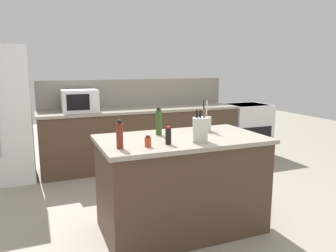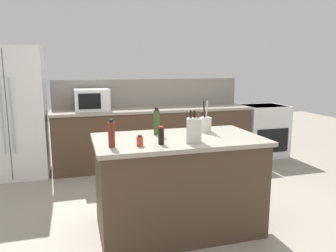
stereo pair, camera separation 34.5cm
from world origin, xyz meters
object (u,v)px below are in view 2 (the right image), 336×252
(range_oven, at_px, (263,130))
(microwave, at_px, (92,100))
(olive_oil_bottle, at_px, (157,122))
(spice_jar_paprika, at_px, (140,141))
(utensil_crock, at_px, (206,124))
(vinegar_bottle, at_px, (112,134))
(soy_sauce_bottle, at_px, (161,136))
(refrigerator, at_px, (12,113))
(knife_block, at_px, (194,130))

(range_oven, height_order, microwave, microwave)
(olive_oil_bottle, height_order, spice_jar_paprika, olive_oil_bottle)
(range_oven, bearing_deg, olive_oil_bottle, -141.07)
(utensil_crock, relative_size, vinegar_bottle, 1.34)
(utensil_crock, relative_size, spice_jar_paprika, 3.34)
(soy_sauce_bottle, bearing_deg, range_oven, 43.41)
(utensil_crock, xyz_separation_m, vinegar_bottle, (-1.02, -0.40, 0.03))
(range_oven, bearing_deg, soy_sauce_bottle, -136.59)
(refrigerator, bearing_deg, microwave, -2.57)
(vinegar_bottle, height_order, soy_sauce_bottle, vinegar_bottle)
(spice_jar_paprika, xyz_separation_m, soy_sauce_bottle, (0.19, 0.01, 0.03))
(knife_block, distance_m, spice_jar_paprika, 0.49)
(range_oven, relative_size, spice_jar_paprika, 9.59)
(knife_block, relative_size, vinegar_bottle, 1.21)
(microwave, height_order, utensil_crock, microwave)
(olive_oil_bottle, bearing_deg, microwave, 104.11)
(vinegar_bottle, bearing_deg, soy_sauce_bottle, -2.22)
(range_oven, bearing_deg, utensil_crock, -134.44)
(spice_jar_paprika, relative_size, soy_sauce_bottle, 0.60)
(spice_jar_paprika, bearing_deg, vinegar_bottle, 172.75)
(range_oven, distance_m, soy_sauce_bottle, 3.56)
(knife_block, bearing_deg, spice_jar_paprika, -157.22)
(refrigerator, relative_size, microwave, 3.65)
(refrigerator, relative_size, knife_block, 6.53)
(refrigerator, distance_m, range_oven, 4.17)
(vinegar_bottle, relative_size, spice_jar_paprika, 2.49)
(refrigerator, height_order, range_oven, refrigerator)
(microwave, xyz_separation_m, vinegar_bottle, (0.02, -2.40, -0.05))
(knife_block, distance_m, vinegar_bottle, 0.72)
(range_oven, height_order, vinegar_bottle, vinegar_bottle)
(utensil_crock, bearing_deg, knife_block, -123.71)
(olive_oil_bottle, xyz_separation_m, spice_jar_paprika, (-0.25, -0.42, -0.09))
(knife_block, height_order, spice_jar_paprika, knife_block)
(refrigerator, height_order, spice_jar_paprika, refrigerator)
(refrigerator, relative_size, soy_sauce_bottle, 11.90)
(knife_block, bearing_deg, range_oven, 71.65)
(utensil_crock, xyz_separation_m, spice_jar_paprika, (-0.78, -0.43, -0.04))
(microwave, bearing_deg, olive_oil_bottle, -75.89)
(vinegar_bottle, xyz_separation_m, soy_sauce_bottle, (0.43, -0.02, -0.04))
(refrigerator, xyz_separation_m, soy_sauce_bottle, (1.59, -2.47, 0.07))
(utensil_crock, distance_m, olive_oil_bottle, 0.53)
(refrigerator, relative_size, olive_oil_bottle, 6.88)
(refrigerator, xyz_separation_m, microwave, (1.14, -0.05, 0.16))
(knife_block, xyz_separation_m, olive_oil_bottle, (-0.23, 0.43, 0.02))
(vinegar_bottle, xyz_separation_m, spice_jar_paprika, (0.23, -0.03, -0.07))
(refrigerator, height_order, soy_sauce_bottle, refrigerator)
(range_oven, xyz_separation_m, olive_oil_bottle, (-2.49, -2.01, 0.60))
(vinegar_bottle, distance_m, olive_oil_bottle, 0.62)
(refrigerator, bearing_deg, olive_oil_bottle, -51.37)
(microwave, relative_size, spice_jar_paprika, 5.40)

